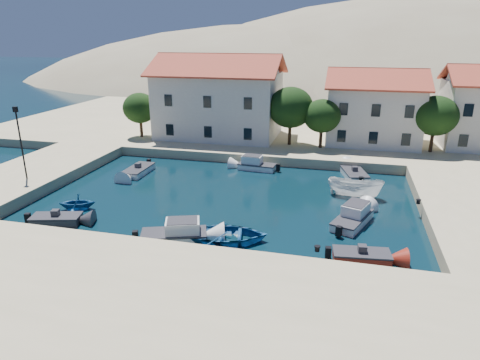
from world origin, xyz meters
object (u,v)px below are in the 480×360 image
Objects in this scene: building_left at (219,95)px; cabin_cruiser_south at (174,234)px; rowboat_south at (226,241)px; lamppost at (20,136)px; boat_east at (354,196)px; cabin_cruiser_east at (352,218)px; building_mid at (374,106)px.

cabin_cruiser_south is at bearing -79.86° from building_left.
cabin_cruiser_south is 3.46m from rowboat_south.
lamppost is 1.37× the size of boat_east.
cabin_cruiser_south is at bearing -20.72° from lamppost.
building_left is 3.17× the size of cabin_cruiser_east.
lamppost is at bearing -119.90° from building_left.
cabin_cruiser_east is at bearing -52.19° from building_left.
cabin_cruiser_south is 16.10m from boat_east.
building_mid is 1.94× the size of rowboat_south.
boat_east is (0.20, 5.74, -0.48)m from cabin_cruiser_east.
building_mid is 30.59m from cabin_cruiser_south.
rowboat_south is at bearing -6.25° from cabin_cruiser_south.
rowboat_south is at bearing 148.25° from boat_east.
lamppost is (-11.50, -20.00, -1.18)m from building_left.
cabin_cruiser_east is at bearing -71.35° from rowboat_south.
cabin_cruiser_east is at bearing -1.35° from lamppost.
cabin_cruiser_east is 5.76m from boat_east.
rowboat_south is at bearing -72.45° from building_left.
building_left reaches higher than cabin_cruiser_south.
lamppost is at bearing 63.02° from rowboat_south.
rowboat_south is (19.51, -5.34, -4.75)m from lamppost.
cabin_cruiser_east is (8.01, 4.69, 0.48)m from rowboat_south.
building_left reaches higher than cabin_cruiser_east.
building_mid is at bearing 3.18° from building_left.
building_left reaches higher than building_mid.
boat_east is at bearing -42.59° from building_left.
building_mid is 1.69× the size of lamppost.
building_mid is 2.26× the size of cabin_cruiser_east.
lamppost is at bearing 106.87° from boat_east.
building_left is at bearing 53.89° from boat_east.
building_left is 26.70m from cabin_cruiser_east.
rowboat_south is at bearing -15.30° from lamppost.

